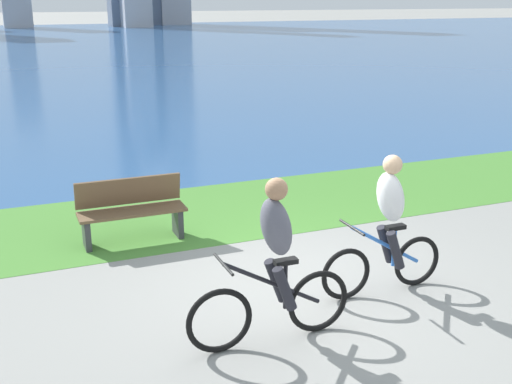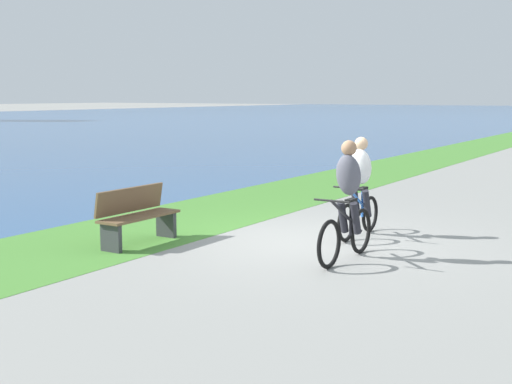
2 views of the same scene
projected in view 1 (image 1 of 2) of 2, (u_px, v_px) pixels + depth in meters
name	position (u px, v px, depth m)	size (l,w,h in m)	color
ground_plane	(302.00, 286.00, 7.55)	(300.00, 300.00, 0.00)	gray
grass_strip_bayside	(220.00, 210.00, 10.22)	(120.00, 2.85, 0.01)	#478433
bay_water_surface	(42.00, 46.00, 44.51)	(300.00, 74.78, 0.00)	#2D568C
cyclist_lead	(274.00, 264.00, 6.12)	(1.75, 0.52, 1.72)	black
cyclist_trailing	(388.00, 225.00, 7.18)	(1.60, 0.52, 1.66)	black
bench_near_path	(131.00, 210.00, 8.86)	(1.50, 0.47, 0.90)	brown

